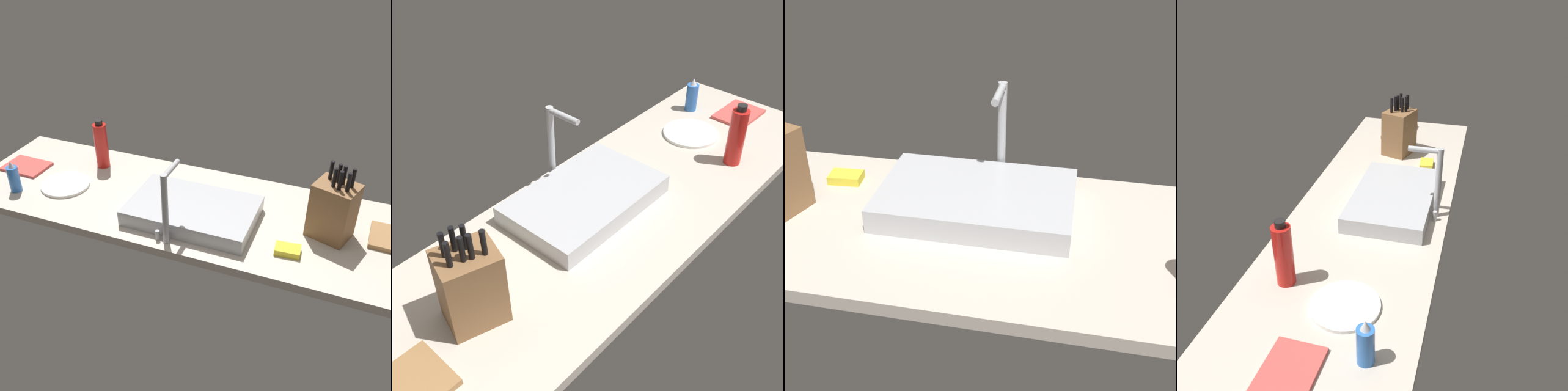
{
  "view_description": "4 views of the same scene",
  "coord_description": "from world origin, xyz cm",
  "views": [
    {
      "loc": [
        -57.59,
        144.13,
        110.66
      ],
      "look_at": [
        -0.81,
        -0.2,
        8.53
      ],
      "focal_mm": 42.37,
      "sensor_mm": 36.0,
      "label": 1
    },
    {
      "loc": [
        -100.33,
        -78.73,
        109.93
      ],
      "look_at": [
        -4.39,
        4.9,
        10.53
      ],
      "focal_mm": 47.91,
      "sensor_mm": 36.0,
      "label": 2
    },
    {
      "loc": [
        20.67,
        -104.14,
        78.38
      ],
      "look_at": [
        -0.17,
        -0.37,
        13.1
      ],
      "focal_mm": 48.45,
      "sensor_mm": 36.0,
      "label": 3
    },
    {
      "loc": [
        152.65,
        38.78,
        99.29
      ],
      "look_at": [
        2.1,
        0.07,
        9.79
      ],
      "focal_mm": 41.84,
      "sensor_mm": 36.0,
      "label": 4
    }
  ],
  "objects": [
    {
      "name": "knife_block",
      "position": [
        -54.03,
        -0.67,
        14.79
      ],
      "size": [
        17.63,
        15.91,
        28.98
      ],
      "rotation": [
        0.0,
        0.0,
        -0.31
      ],
      "color": "brown",
      "rests_on": "countertop_slab"
    },
    {
      "name": "countertop_slab",
      "position": [
        0.0,
        0.0,
        1.75
      ],
      "size": [
        198.31,
        60.47,
        3.5
      ],
      "primitive_type": "cube",
      "color": "beige",
      "rests_on": "ground"
    },
    {
      "name": "sink_basin",
      "position": [
        -2.7,
        7.68,
        6.69
      ],
      "size": [
        49.15,
        31.0,
        6.39
      ],
      "primitive_type": "cube",
      "color": "#B7BABF",
      "rests_on": "countertop_slab"
    },
    {
      "name": "water_bottle",
      "position": [
        51.39,
        -15.35,
        14.29
      ],
      "size": [
        6.05,
        6.05,
        23.07
      ],
      "color": "red",
      "rests_on": "countertop_slab"
    },
    {
      "name": "cutting_board",
      "position": [
        -79.98,
        -5.4,
        4.4
      ],
      "size": [
        23.63,
        16.23,
        1.8
      ],
      "primitive_type": "cube",
      "rotation": [
        0.0,
        0.0,
        -0.02
      ],
      "color": "#9E7042",
      "rests_on": "countertop_slab"
    },
    {
      "name": "dish_towel",
      "position": [
        83.93,
        -0.68,
        4.1
      ],
      "size": [
        20.04,
        14.87,
        1.2
      ],
      "primitive_type": "cube",
      "rotation": [
        0.0,
        0.0,
        -0.03
      ],
      "color": "#CC4C47",
      "rests_on": "countertop_slab"
    },
    {
      "name": "dish_sponge",
      "position": [
        -41.94,
        15.22,
        4.7
      ],
      "size": [
        9.45,
        6.7,
        2.4
      ],
      "primitive_type": "cube",
      "rotation": [
        0.0,
        0.0,
        0.08
      ],
      "color": "yellow",
      "rests_on": "countertop_slab"
    },
    {
      "name": "faucet",
      "position": [
        0.84,
        23.95,
        20.04
      ],
      "size": [
        5.5,
        13.13,
        28.51
      ],
      "color": "#B7BABF",
      "rests_on": "countertop_slab"
    },
    {
      "name": "soap_bottle",
      "position": [
        75.07,
        17.01,
        9.66
      ],
      "size": [
        4.81,
        4.81,
        14.13
      ],
      "color": "blue",
      "rests_on": "countertop_slab"
    },
    {
      "name": "dinner_plate",
      "position": [
        57.76,
        6.08,
        4.1
      ],
      "size": [
        21.11,
        21.11,
        1.2
      ],
      "primitive_type": "cylinder",
      "color": "white",
      "rests_on": "countertop_slab"
    }
  ]
}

